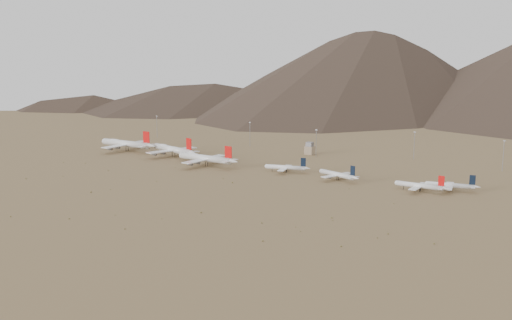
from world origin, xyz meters
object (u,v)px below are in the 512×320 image
Objects in this scene: widebody_centre at (173,149)px; narrowbody_b at (338,175)px; widebody_west at (126,144)px; control_tower at (310,149)px; widebody_east at (206,158)px; narrowbody_a at (287,167)px.

widebody_centre is 1.71× the size of narrowbody_b.
control_tower is at bearing 25.63° from widebody_west.
widebody_east reaches higher than narrowbody_a.
narrowbody_b is 117.50m from control_tower.
narrowbody_a is at bearing -74.39° from control_tower.
widebody_centre is at bearing 162.37° from widebody_east.
control_tower is (164.19, 80.05, -2.07)m from widebody_west.
narrowbody_b is at bearing -3.38° from widebody_west.
widebody_west is 1.09× the size of widebody_centre.
narrowbody_b is at bearing -51.96° from control_tower.
narrowbody_a reaches higher than control_tower.
widebody_west is 1.91× the size of narrowbody_a.
narrowbody_a is (188.70, -7.67, -3.25)m from widebody_west.
widebody_east is at bearing -115.74° from control_tower.
widebody_east is at bearing -157.01° from narrowbody_b.
narrowbody_b is at bearing -20.61° from narrowbody_a.
widebody_west is 6.01× the size of control_tower.
widebody_west reaches higher than control_tower.
narrowbody_a is at bearing -166.48° from narrowbody_b.
widebody_west is 188.88m from narrowbody_a.
narrowbody_a is (72.93, 12.70, -2.54)m from widebody_east.
widebody_west reaches higher than narrowbody_a.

